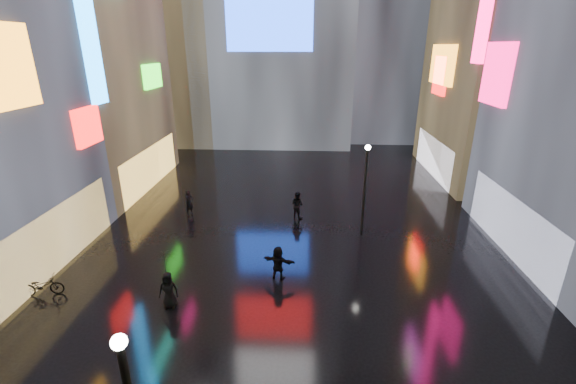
{
  "coord_description": "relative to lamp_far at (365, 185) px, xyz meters",
  "views": [
    {
      "loc": [
        0.69,
        -1.14,
        10.01
      ],
      "look_at": [
        0.0,
        12.0,
        5.0
      ],
      "focal_mm": 24.0,
      "sensor_mm": 36.0,
      "label": 1
    }
  ],
  "objects": [
    {
      "name": "ground",
      "position": [
        -3.83,
        1.4,
        -2.94
      ],
      "size": [
        140.0,
        140.0,
        0.0
      ],
      "primitive_type": "plane",
      "color": "black",
      "rests_on": "ground"
    },
    {
      "name": "building_left_far",
      "position": [
        -19.81,
        7.41,
        8.04
      ],
      "size": [
        10.28,
        12.0,
        22.0
      ],
      "color": "black",
      "rests_on": "ground"
    },
    {
      "name": "pedestrian_6",
      "position": [
        -10.45,
        2.08,
        -2.12
      ],
      "size": [
        0.67,
        0.72,
        1.65
      ],
      "primitive_type": "imported",
      "rotation": [
        0.0,
        0.0,
        0.94
      ],
      "color": "black",
      "rests_on": "ground"
    },
    {
      "name": "pedestrian_5",
      "position": [
        -4.38,
        -4.64,
        -2.14
      ],
      "size": [
        1.56,
        0.85,
        1.61
      ],
      "primitive_type": "imported",
      "rotation": [
        0.0,
        0.0,
        2.88
      ],
      "color": "black",
      "rests_on": "ground"
    },
    {
      "name": "pedestrian_7",
      "position": [
        -3.72,
        2.12,
        -2.11
      ],
      "size": [
        1.03,
        0.99,
        1.67
      ],
      "primitive_type": "imported",
      "rotation": [
        0.0,
        0.0,
        2.53
      ],
      "color": "black",
      "rests_on": "ground"
    },
    {
      "name": "bicycle",
      "position": [
        -14.33,
        -6.44,
        -2.49
      ],
      "size": [
        1.82,
        0.97,
        0.91
      ],
      "primitive_type": "imported",
      "rotation": [
        0.0,
        0.0,
        1.79
      ],
      "color": "black",
      "rests_on": "ground"
    },
    {
      "name": "lamp_far",
      "position": [
        0.0,
        0.0,
        0.0
      ],
      "size": [
        0.3,
        0.3,
        5.2
      ],
      "color": "black",
      "rests_on": "ground"
    },
    {
      "name": "tower_flank_left",
      "position": [
        -17.83,
        23.4,
        10.06
      ],
      "size": [
        10.0,
        10.0,
        26.0
      ],
      "primitive_type": "cube",
      "color": "black",
      "rests_on": "ground"
    },
    {
      "name": "umbrella_2",
      "position": [
        -8.65,
        -6.91,
        -0.91
      ],
      "size": [
        1.41,
        1.41,
        0.91
      ],
      "primitive_type": "imported",
      "rotation": [
        0.0,
        0.0,
        0.72
      ],
      "color": "black",
      "rests_on": "pedestrian_4"
    },
    {
      "name": "pedestrian_4",
      "position": [
        -8.65,
        -6.91,
        -2.15
      ],
      "size": [
        0.84,
        0.6,
        1.58
      ],
      "primitive_type": "imported",
      "rotation": [
        0.0,
        0.0,
        0.14
      ],
      "color": "black",
      "rests_on": "ground"
    }
  ]
}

